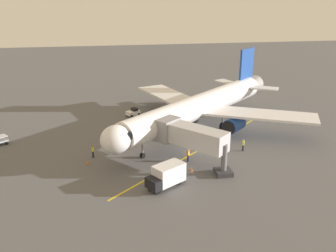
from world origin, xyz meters
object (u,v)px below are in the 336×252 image
Objects in this scene: ground_crew_marshaller at (93,151)px; safety_cone_nose_right at (88,162)px; airplane at (200,106)px; ground_crew_loader at (243,145)px; ground_crew_wing_walker at (188,155)px; safety_cone_nose_left at (191,169)px; jet_bridge at (186,135)px; tug_near_nose at (133,112)px; box_truck_portside at (166,175)px.

ground_crew_marshaller is 3.11× the size of safety_cone_nose_right.
ground_crew_loader is (-3.79, 9.30, -3.12)m from airplane.
ground_crew_wing_walker is 2.92m from safety_cone_nose_left.
ground_crew_marshaller is at bearing -107.11° from safety_cone_nose_right.
ground_crew_wing_walker is (-0.35, -0.21, -2.88)m from jet_bridge.
ground_crew_marshaller is 0.62× the size of tug_near_nose.
safety_cone_nose_right is at bearing 1.38° from ground_crew_loader.
ground_crew_loader reaches higher than safety_cone_nose_right.
safety_cone_nose_left is 1.00× the size of safety_cone_nose_right.
ground_crew_wing_walker is 0.35× the size of box_truck_portside.
ground_crew_loader is at bearing 112.17° from airplane.
box_truck_portside is at bearing 56.78° from ground_crew_wing_walker.
ground_crew_loader is 0.35× the size of box_truck_portside.
safety_cone_nose_left is (-3.76, -3.27, -1.11)m from box_truck_portside.
tug_near_nose is at bearing -111.76° from safety_cone_nose_right.
ground_crew_wing_walker is (4.59, 11.26, -3.12)m from airplane.
jet_bridge is at bearing -87.60° from safety_cone_nose_left.
airplane is 20.44m from safety_cone_nose_right.
ground_crew_wing_walker is at bearing -94.83° from safety_cone_nose_left.
tug_near_nose is 20.44m from safety_cone_nose_right.
safety_cone_nose_right is at bearing 68.24° from tug_near_nose.
ground_crew_wing_walker is 13.05m from safety_cone_nose_right.
airplane is 19.64× the size of ground_crew_marshaller.
ground_crew_wing_walker reaches higher than safety_cone_nose_right.
ground_crew_marshaller is at bearing -15.90° from ground_crew_wing_walker.
tug_near_nose is (-6.94, -16.92, -0.18)m from ground_crew_marshaller.
ground_crew_marshaller is 20.76m from ground_crew_loader.
airplane reaches higher than jet_bridge.
ground_crew_marshaller is at bearing -17.27° from jet_bridge.
jet_bridge is 3.61× the size of tug_near_nose.
ground_crew_loader is 14.79m from box_truck_portside.
safety_cone_nose_left is (-12.08, 6.35, -0.61)m from ground_crew_marshaller.
box_truck_portside is (3.65, 5.90, -2.38)m from jet_bridge.
ground_crew_loader is at bearing -178.62° from safety_cone_nose_right.
ground_crew_marshaller is 12.73m from box_truck_portside.
box_truck_portside is 8.98× the size of safety_cone_nose_left.
ground_crew_wing_walker is 1.00× the size of ground_crew_loader.
box_truck_portside is 8.98× the size of safety_cone_nose_right.
ground_crew_wing_walker is (-12.32, 3.51, 0.00)m from ground_crew_marshaller.
tug_near_nose is 0.55× the size of box_truck_portside.
jet_bridge is (4.94, 11.47, -0.24)m from airplane.
airplane reaches higher than box_truck_portside.
ground_crew_loader reaches higher than safety_cone_nose_left.
tug_near_nose is at bearing -87.04° from box_truck_portside.
ground_crew_loader is 0.62× the size of tug_near_nose.
safety_cone_nose_left is (0.24, 2.84, -0.61)m from ground_crew_wing_walker.
tug_near_nose is at bearing -53.32° from ground_crew_loader.
airplane is 13.94m from tug_near_nose.
ground_crew_loader is 3.11× the size of safety_cone_nose_left.
airplane is 61.05× the size of safety_cone_nose_right.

